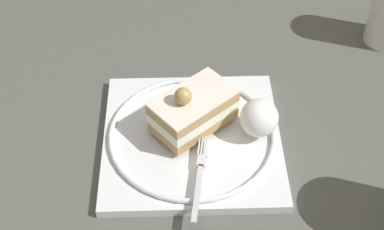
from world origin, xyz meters
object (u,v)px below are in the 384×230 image
Objects in this scene: cake_slice at (193,109)px; whipped_cream_dollop at (259,118)px; dessert_plate at (192,138)px; fork at (200,175)px.

whipped_cream_dollop is at bearing -95.83° from cake_slice.
dessert_plate is 2.13× the size of cake_slice.
whipped_cream_dollop is (0.01, -0.08, 0.03)m from dessert_plate.
dessert_plate is 0.04m from cake_slice.
cake_slice is 0.09m from fork.
fork is at bearing -170.21° from cake_slice.
whipped_cream_dollop is 0.38× the size of fork.
whipped_cream_dollop is 0.10m from fork.
dessert_plate is at bearing 12.14° from fork.
cake_slice is 2.40× the size of whipped_cream_dollop.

